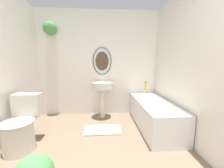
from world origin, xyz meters
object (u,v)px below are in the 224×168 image
object	(u,v)px
shampoo_bottle	(146,86)
pedestal_sink	(102,90)
bathtub	(154,114)
toilet	(22,126)

from	to	relation	value
shampoo_bottle	pedestal_sink	bearing A→B (deg)	-171.63
pedestal_sink	shampoo_bottle	world-z (taller)	pedestal_sink
bathtub	toilet	bearing A→B (deg)	-166.80
pedestal_sink	shampoo_bottle	xyz separation A→B (m)	(1.02, 0.15, 0.06)
pedestal_sink	bathtub	xyz separation A→B (m)	(0.98, -0.53, -0.36)
toilet	shampoo_bottle	xyz separation A→B (m)	(2.18, 1.19, 0.36)
pedestal_sink	shampoo_bottle	bearing A→B (deg)	8.37
pedestal_sink	bathtub	distance (m)	1.17
toilet	pedestal_sink	distance (m)	1.59
toilet	bathtub	xyz separation A→B (m)	(2.14, 0.50, -0.06)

